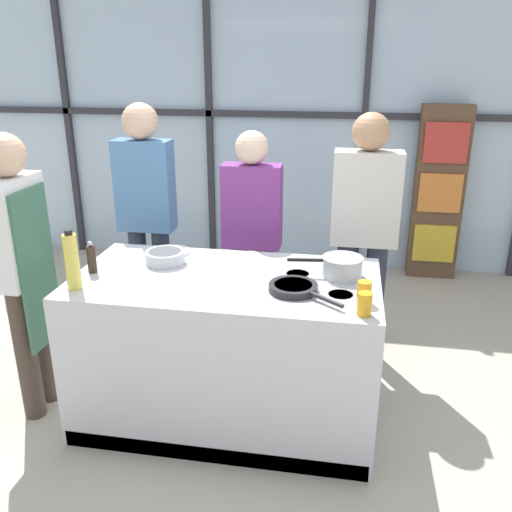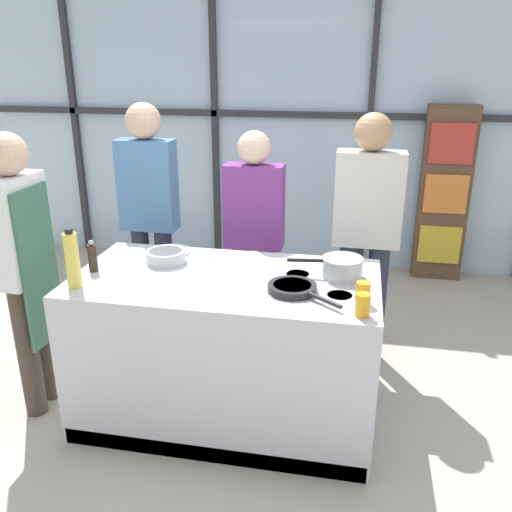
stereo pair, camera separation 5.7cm
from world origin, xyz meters
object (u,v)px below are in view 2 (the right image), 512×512
at_px(chef, 23,258).
at_px(juice_glass_near, 363,305).
at_px(spectator_center_left, 254,230).
at_px(oil_bottle, 72,260).
at_px(white_plate, 171,251).
at_px(juice_glass_far, 363,293).
at_px(frying_pan, 293,288).
at_px(mixing_bowl, 166,256).
at_px(saucepan, 342,267).
at_px(pepper_grinder, 93,257).
at_px(spectator_center_right, 367,227).
at_px(spectator_far_left, 149,208).

xyz_separation_m(chef, juice_glass_near, (1.92, -0.22, -0.02)).
distance_m(spectator_center_left, oil_bottle, 1.37).
distance_m(white_plate, juice_glass_far, 1.31).
height_order(spectator_center_left, frying_pan, spectator_center_left).
distance_m(oil_bottle, juice_glass_far, 1.52).
bearing_deg(mixing_bowl, saucepan, -1.69).
height_order(white_plate, juice_glass_far, juice_glass_far).
bearing_deg(frying_pan, juice_glass_near, -31.36).
relative_size(mixing_bowl, juice_glass_far, 2.06).
bearing_deg(chef, pepper_grinder, 99.60).
distance_m(mixing_bowl, oil_bottle, 0.58).
bearing_deg(chef, spectator_center_right, 116.41).
height_order(spectator_far_left, juice_glass_near, spectator_far_left).
xyz_separation_m(spectator_far_left, pepper_grinder, (0.00, -0.89, -0.05)).
distance_m(spectator_center_right, juice_glass_far, 1.04).
bearing_deg(chef, saucepan, 97.88).
height_order(pepper_grinder, juice_glass_near, pepper_grinder).
xyz_separation_m(spectator_center_right, oil_bottle, (-1.53, -1.13, 0.07)).
xyz_separation_m(frying_pan, saucepan, (0.24, 0.25, 0.04)).
relative_size(spectator_center_left, pepper_grinder, 8.56).
relative_size(spectator_center_right, juice_glass_near, 15.19).
height_order(spectator_far_left, white_plate, spectator_far_left).
height_order(spectator_center_left, juice_glass_near, spectator_center_left).
height_order(frying_pan, oil_bottle, oil_bottle).
height_order(mixing_bowl, pepper_grinder, pepper_grinder).
xyz_separation_m(spectator_center_right, saucepan, (-0.13, -0.71, -0.03)).
xyz_separation_m(saucepan, oil_bottle, (-1.40, -0.42, 0.09)).
relative_size(spectator_far_left, saucepan, 4.21).
relative_size(frying_pan, pepper_grinder, 2.12).
bearing_deg(spectator_center_left, pepper_grinder, 49.35).
height_order(chef, white_plate, chef).
bearing_deg(juice_glass_far, chef, 177.52).
distance_m(spectator_far_left, pepper_grinder, 0.90).
bearing_deg(frying_pan, white_plate, 151.22).
height_order(spectator_far_left, juice_glass_far, spectator_far_left).
bearing_deg(white_plate, spectator_center_left, 49.17).
xyz_separation_m(spectator_far_left, juice_glass_far, (1.53, -1.04, -0.08)).
bearing_deg(spectator_center_right, juice_glass_near, 89.31).
xyz_separation_m(spectator_center_right, pepper_grinder, (-1.54, -0.89, -0.00)).
bearing_deg(spectator_far_left, saucepan, 153.26).
height_order(spectator_center_right, juice_glass_far, spectator_center_right).
relative_size(spectator_center_right, mixing_bowl, 7.39).
bearing_deg(frying_pan, chef, 179.84).
height_order(juice_glass_near, juice_glass_far, same).
height_order(spectator_center_right, saucepan, spectator_center_right).
distance_m(chef, mixing_bowl, 0.81).
height_order(spectator_center_right, frying_pan, spectator_center_right).
distance_m(spectator_far_left, juice_glass_far, 1.85).
bearing_deg(chef, white_plate, 122.08).
distance_m(saucepan, mixing_bowl, 1.05).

